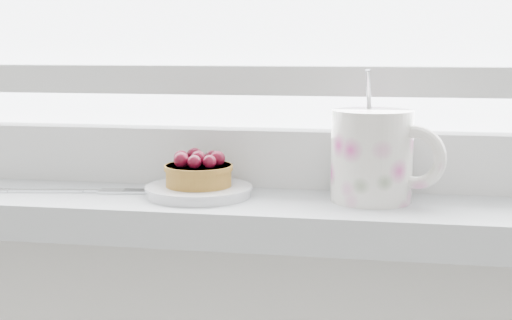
% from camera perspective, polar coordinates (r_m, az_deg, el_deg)
% --- Properties ---
extents(saucer, '(0.12, 0.12, 0.01)m').
position_cam_1_polar(saucer, '(0.83, -4.59, -2.48)').
color(saucer, silver).
rests_on(saucer, windowsill).
extents(raspberry_tart, '(0.08, 0.08, 0.04)m').
position_cam_1_polar(raspberry_tart, '(0.82, -4.62, -0.88)').
color(raspberry_tart, brown).
rests_on(raspberry_tart, saucer).
extents(floral_mug, '(0.14, 0.12, 0.15)m').
position_cam_1_polar(floral_mug, '(0.80, 9.48, 0.47)').
color(floral_mug, silver).
rests_on(floral_mug, windowsill).
extents(fork, '(0.19, 0.05, 0.00)m').
position_cam_1_polar(fork, '(0.87, -14.62, -2.40)').
color(fork, silver).
rests_on(fork, windowsill).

